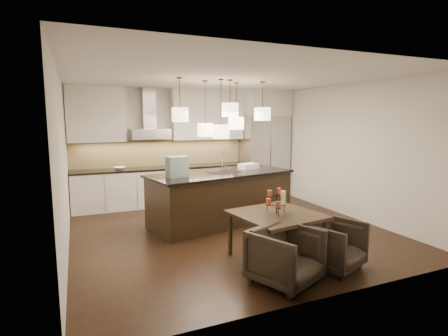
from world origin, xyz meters
name	(u,v)px	position (x,y,z in m)	size (l,w,h in m)	color
floor	(228,230)	(0.00, 0.00, -0.01)	(5.50, 5.50, 0.02)	black
ceiling	(228,77)	(0.00, 0.00, 2.81)	(5.50, 5.50, 0.02)	white
wall_back	(185,145)	(0.00, 2.76, 1.40)	(5.50, 0.02, 2.80)	silver
wall_front	(329,180)	(0.00, -2.76, 1.40)	(5.50, 0.02, 2.80)	silver
wall_left	(62,163)	(-2.76, 0.00, 1.40)	(0.02, 5.50, 2.80)	silver
wall_right	(347,151)	(2.76, 0.00, 1.40)	(0.02, 5.50, 2.80)	silver
refrigerator	(264,156)	(2.10, 2.38, 1.07)	(1.20, 0.72, 2.15)	#B7B7BA
fridge_panel	(265,103)	(2.10, 2.38, 2.47)	(1.26, 0.72, 0.65)	silver
lower_cabinets	(164,186)	(-0.62, 2.43, 0.44)	(4.21, 0.62, 0.88)	silver
countertop	(164,168)	(-0.62, 2.43, 0.90)	(4.21, 0.66, 0.04)	black
backsplash	(161,153)	(-0.62, 2.73, 1.24)	(4.21, 0.02, 0.63)	#CDBC7E
upper_cab_left	(96,114)	(-2.10, 2.57, 2.17)	(1.25, 0.35, 1.25)	silver
upper_cab_right	(207,115)	(0.55, 2.57, 2.17)	(1.86, 0.35, 1.25)	silver
hood_canopy	(150,134)	(-0.93, 2.48, 1.72)	(0.90, 0.52, 0.24)	#B7B7BA
hood_chimney	(148,108)	(-0.93, 2.59, 2.32)	(0.30, 0.28, 0.96)	#B7B7BA
fruit_bowl	(120,168)	(-1.66, 2.38, 0.95)	(0.26, 0.26, 0.06)	silver
island_body	(221,199)	(0.06, 0.51, 0.49)	(2.77, 1.11, 0.97)	black
island_top	(221,173)	(0.06, 0.51, 1.00)	(2.86, 1.20, 0.04)	black
faucet	(222,161)	(0.14, 0.64, 1.23)	(0.11, 0.27, 0.42)	silver
tote_bag	(177,167)	(-0.88, 0.30, 1.21)	(0.38, 0.20, 0.38)	#1D4D3A
food_container	(249,166)	(0.80, 0.75, 1.07)	(0.38, 0.27, 0.11)	silver
dining_table	(276,236)	(0.12, -1.50, 0.34)	(1.15, 1.15, 0.69)	black
candelabra	(277,200)	(0.12, -1.50, 0.89)	(0.33, 0.33, 0.40)	black
candle_a	(283,201)	(0.25, -1.48, 0.85)	(0.07, 0.07, 0.09)	#F0E9AA
candle_b	(268,202)	(0.04, -1.40, 0.85)	(0.07, 0.07, 0.09)	#CC4227
candle_c	(278,205)	(0.07, -1.62, 0.85)	(0.07, 0.07, 0.09)	#963A2D
candle_d	(278,191)	(0.21, -1.40, 1.00)	(0.07, 0.07, 0.09)	#CC4227
candle_e	(270,193)	(0.00, -1.50, 1.00)	(0.07, 0.07, 0.09)	#963A2D
candle_f	(283,194)	(0.16, -1.61, 1.00)	(0.07, 0.07, 0.09)	#F0E9AA
armchair_left	(285,256)	(-0.20, -2.24, 0.35)	(0.76, 0.78, 0.71)	black
armchair_right	(333,245)	(0.67, -2.11, 0.34)	(0.72, 0.74, 0.67)	black
pendant_a	(180,115)	(-0.80, 0.34, 2.14)	(0.24, 0.24, 0.26)	#F9DFB1
pendant_b	(205,130)	(-0.21, 0.64, 1.85)	(0.24, 0.24, 0.26)	#F9DFB1
pendant_c	(230,110)	(0.18, 0.33, 2.24)	(0.24, 0.24, 0.26)	#F9DFB1
pendant_d	(236,123)	(0.51, 0.75, 1.98)	(0.24, 0.24, 0.26)	#F9DFB1
pendant_e	(262,114)	(0.92, 0.40, 2.17)	(0.24, 0.24, 0.26)	#F9DFB1
pendant_f	(221,132)	(-0.02, 0.31, 1.83)	(0.24, 0.24, 0.26)	#F9DFB1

